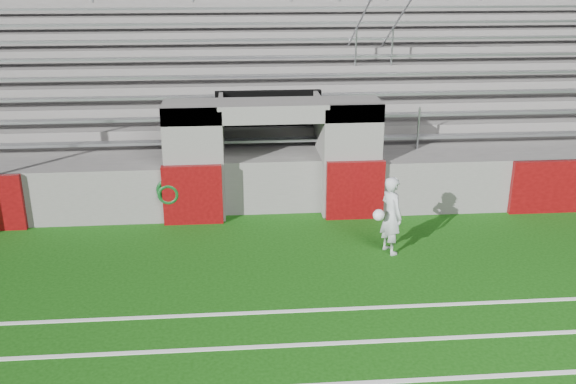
{
  "coord_description": "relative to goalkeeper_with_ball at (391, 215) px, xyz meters",
  "views": [
    {
      "loc": [
        -0.81,
        -10.33,
        5.56
      ],
      "look_at": [
        0.2,
        1.8,
        1.1
      ],
      "focal_mm": 40.0,
      "sensor_mm": 36.0,
      "label": 1
    }
  ],
  "objects": [
    {
      "name": "stadium_structure",
      "position": [
        -2.18,
        6.83,
        0.7
      ],
      "size": [
        26.0,
        8.48,
        5.42
      ],
      "color": "#64625F",
      "rests_on": "ground"
    },
    {
      "name": "hose_coil",
      "position": [
        -4.5,
        1.79,
        -0.03
      ],
      "size": [
        0.52,
        0.14,
        0.58
      ],
      "color": "#0B3914",
      "rests_on": "ground"
    },
    {
      "name": "goalkeeper_with_ball",
      "position": [
        0.0,
        0.0,
        0.0
      ],
      "size": [
        0.69,
        0.68,
        1.59
      ],
      "color": "#B2B7BC",
      "rests_on": "ground"
    },
    {
      "name": "ground",
      "position": [
        -2.18,
        -1.14,
        -0.8
      ],
      "size": [
        90.0,
        90.0,
        0.0
      ],
      "primitive_type": "plane",
      "color": "#11430B",
      "rests_on": "ground"
    }
  ]
}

